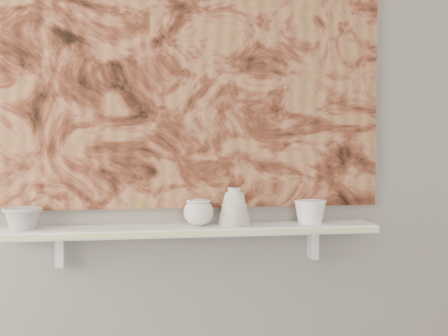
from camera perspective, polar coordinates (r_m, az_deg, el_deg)
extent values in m
plane|color=gray|center=(2.42, -3.18, 4.90)|extent=(3.60, 0.00, 3.60)
cube|color=silver|center=(2.35, -2.92, -5.68)|extent=(1.40, 0.18, 0.03)
cube|color=beige|center=(2.26, -2.66, -6.02)|extent=(1.40, 0.01, 0.02)
cube|color=silver|center=(2.42, -14.78, -7.30)|extent=(0.03, 0.06, 0.12)
cube|color=silver|center=(2.52, 8.15, -6.85)|extent=(0.03, 0.06, 0.12)
cube|color=brown|center=(2.42, -3.16, 9.42)|extent=(1.50, 0.02, 1.10)
cube|color=black|center=(2.48, 7.30, 2.10)|extent=(0.09, 0.00, 0.08)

